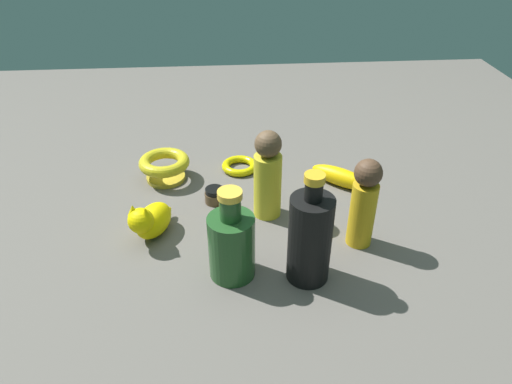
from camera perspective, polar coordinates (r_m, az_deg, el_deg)
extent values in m
plane|color=#5B5651|center=(1.02, 0.00, -2.63)|extent=(2.00, 2.00, 0.00)
ellipsoid|color=yellow|center=(1.13, 10.23, 1.80)|extent=(0.14, 0.13, 0.04)
cylinder|color=gold|center=(0.93, 12.72, -2.67)|extent=(0.07, 0.07, 0.13)
sphere|color=#513726|center=(0.88, 13.46, 2.27)|extent=(0.05, 0.05, 0.05)
cylinder|color=#234E23|center=(0.84, -2.96, -6.62)|extent=(0.08, 0.08, 0.12)
cylinder|color=#234E23|center=(0.79, -3.13, -1.99)|extent=(0.04, 0.04, 0.04)
cylinder|color=yellow|center=(0.78, -3.19, -0.31)|extent=(0.04, 0.04, 0.01)
cylinder|color=gold|center=(0.98, 1.43, 0.61)|extent=(0.08, 0.08, 0.14)
sphere|color=brown|center=(0.93, 1.51, 5.70)|extent=(0.06, 0.06, 0.06)
cylinder|color=gold|center=(1.16, -10.85, 1.78)|extent=(0.09, 0.09, 0.01)
torus|color=gold|center=(1.14, -11.06, 3.54)|extent=(0.12, 0.12, 0.03)
ellipsoid|color=yellow|center=(0.97, -12.30, -3.37)|extent=(0.09, 0.11, 0.06)
sphere|color=yellow|center=(0.93, -13.79, -3.39)|extent=(0.05, 0.05, 0.05)
cone|color=yellow|center=(0.91, -13.23, -2.50)|extent=(0.02, 0.02, 0.02)
cone|color=yellow|center=(0.93, -14.69, -2.14)|extent=(0.02, 0.02, 0.02)
ellipsoid|color=yellow|center=(1.01, -10.96, -2.56)|extent=(0.03, 0.05, 0.02)
cylinder|color=black|center=(0.83, 6.54, -5.74)|extent=(0.08, 0.08, 0.17)
cylinder|color=black|center=(0.77, 7.01, 0.13)|extent=(0.03, 0.03, 0.03)
cylinder|color=gold|center=(0.75, 7.13, 1.66)|extent=(0.03, 0.03, 0.01)
torus|color=#D6C708|center=(1.18, -1.99, 3.18)|extent=(0.09, 0.09, 0.02)
cylinder|color=brown|center=(1.06, -5.03, -0.65)|extent=(0.04, 0.04, 0.02)
cylinder|color=#B28C04|center=(1.05, -5.06, -0.19)|extent=(0.04, 0.04, 0.00)
cylinder|color=black|center=(1.05, -5.08, 0.15)|extent=(0.04, 0.04, 0.01)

